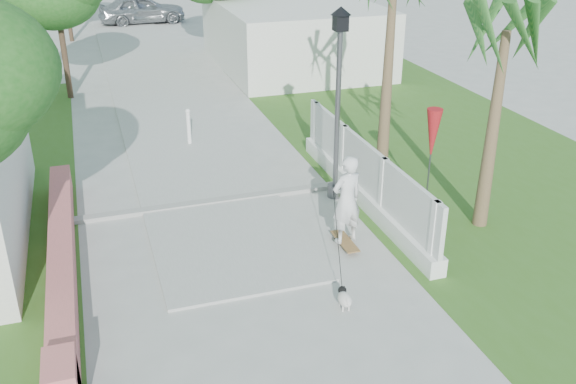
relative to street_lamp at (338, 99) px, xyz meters
name	(u,v)px	position (x,y,z in m)	size (l,w,h in m)	color
ground	(292,368)	(-2.90, -5.50, -2.43)	(90.00, 90.00, 0.00)	#B7B7B2
path_strip	(144,64)	(-2.90, 14.50, -2.40)	(3.20, 36.00, 0.06)	#B7B7B2
curb	(211,202)	(-2.90, 0.50, -2.38)	(6.50, 0.25, 0.10)	#999993
grass_right	(434,142)	(4.10, 2.50, -2.42)	(8.00, 20.00, 0.01)	#3A6720
pink_wall	(62,268)	(-6.20, -1.95, -2.11)	(0.45, 8.20, 0.80)	#D36C6D
lattice_fence	(363,181)	(0.50, -0.50, -1.88)	(0.35, 7.00, 1.50)	white
building_right	(293,34)	(3.10, 12.50, -1.13)	(6.00, 8.00, 2.60)	silver
street_lamp	(338,99)	(0.00, 0.00, 0.00)	(0.44, 0.44, 4.44)	#59595E
bollard	(189,126)	(-2.70, 4.50, -1.84)	(0.14, 0.14, 1.09)	white
patio_umbrella	(433,135)	(1.90, -1.00, -0.74)	(0.36, 0.36, 2.30)	#59595E
palm_near	(505,44)	(2.50, -2.30, 1.53)	(1.80, 1.80, 4.70)	brown
skateboarder	(340,224)	(-1.06, -2.87, -1.56)	(1.23, 2.35, 1.98)	olive
dog	(344,298)	(-1.52, -4.27, -2.24)	(0.27, 0.51, 0.35)	silver
parked_car	(142,9)	(-1.84, 24.15, -1.64)	(1.86, 4.62, 1.58)	#96999D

